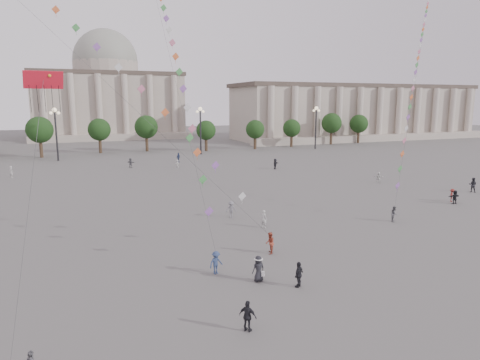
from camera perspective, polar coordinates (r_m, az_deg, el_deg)
name	(u,v)px	position (r m, az deg, el deg)	size (l,w,h in m)	color
ground	(281,287)	(28.82, 5.51, -13.96)	(360.00, 360.00, 0.00)	#53514E
hall_east	(357,112)	(146.04, 15.36, 8.73)	(84.00, 26.22, 17.20)	#A49689
hall_central	(108,94)	(153.04, -17.22, 10.87)	(48.30, 34.30, 35.50)	#A49689
tree_row	(128,130)	(102.25, -14.71, 6.47)	(137.12, 5.12, 8.00)	#34261A
lamp_post_mid_west	(56,124)	(93.49, -23.38, 6.82)	(2.00, 0.90, 10.65)	#262628
lamp_post_mid_east	(200,122)	(97.27, -5.30, 7.74)	(2.00, 0.90, 10.65)	#262628
lamp_post_far_east	(316,120)	(109.47, 10.10, 7.92)	(2.00, 0.90, 10.65)	#262628
person_crowd_0	(178,158)	(85.25, -8.21, 2.98)	(1.12, 0.47, 1.91)	navy
person_crowd_3	(455,197)	(56.17, 26.72, -2.05)	(1.51, 0.48, 1.63)	black
person_crowd_4	(177,164)	(77.91, -8.36, 2.14)	(1.44, 0.46, 1.55)	white
person_crowd_6	(231,209)	(44.29, -1.18, -3.94)	(1.13, 0.65, 1.76)	slate
person_crowd_7	(378,177)	(66.54, 17.96, 0.36)	(1.50, 0.48, 1.62)	silver
person_crowd_8	(452,195)	(57.27, 26.43, -1.83)	(1.02, 0.58, 1.58)	maroon
person_crowd_9	(275,164)	(76.28, 4.72, 2.16)	(1.73, 0.55, 1.86)	black
person_crowd_10	(11,172)	(76.43, -28.18, 0.97)	(0.68, 0.45, 1.88)	beige
person_crowd_12	(131,163)	(80.13, -14.39, 2.24)	(1.66, 0.53, 1.79)	slate
person_crowd_13	(264,219)	(40.92, 3.19, -5.19)	(0.63, 0.41, 1.73)	#B2B2AE
person_crowd_15	(473,185)	(64.55, 28.61, -0.57)	(0.94, 0.74, 1.94)	#222227
tourist_1	(248,316)	(23.39, 1.05, -17.70)	(0.99, 0.41, 1.69)	black
tourist_4	(299,274)	(28.56, 7.85, -12.37)	(1.00, 0.42, 1.71)	black
kite_flyer_0	(270,243)	(34.14, 4.01, -8.39)	(0.85, 0.66, 1.74)	#993C29
kite_flyer_1	(216,263)	(30.36, -3.22, -10.93)	(1.06, 0.61, 1.64)	navy
kite_flyer_2	(394,214)	(45.61, 19.88, -4.27)	(0.77, 0.60, 1.58)	#58595C
hat_person	(258,268)	(29.13, 2.48, -11.67)	(0.92, 0.65, 1.76)	black
dragon_kite	(44,93)	(28.34, -24.66, 10.49)	(2.25, 5.86, 15.90)	red
kite_train_east	(419,55)	(70.15, 22.74, 15.08)	(35.18, 33.35, 58.29)	#3F3F3F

